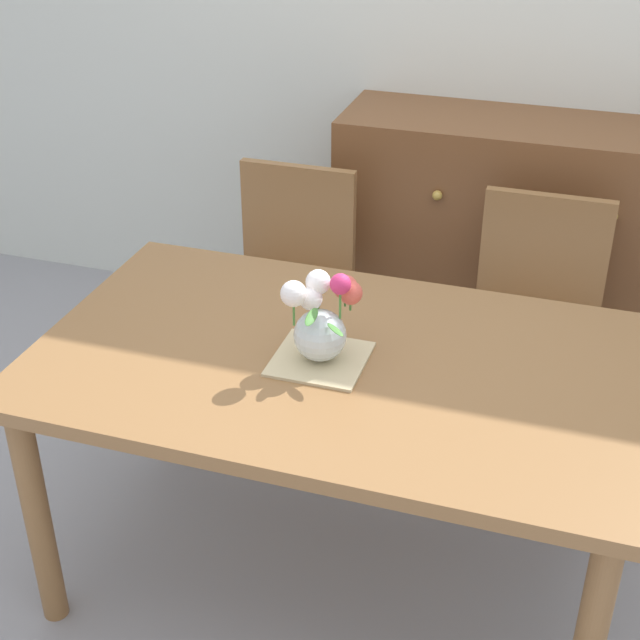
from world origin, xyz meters
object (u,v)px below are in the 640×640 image
chair_left (289,276)px  dresser (522,251)px  flower_vase (322,319)px  chair_right (534,313)px  dining_table (338,386)px

chair_left → dresser: bearing=-146.5°
chair_left → flower_vase: size_ratio=3.77×
chair_right → flower_vase: size_ratio=3.77×
dresser → flower_vase: 1.45m
chair_left → chair_right: same height
dining_table → dresser: 1.38m
chair_right → dining_table: bearing=62.2°
dresser → chair_left: bearing=-146.5°
chair_left → dresser: (0.77, 0.51, -0.02)m
chair_left → chair_right: (0.87, 0.00, 0.00)m
chair_right → flower_vase: 1.03m
dining_table → flower_vase: (-0.04, -0.02, 0.21)m
chair_right → dresser: 0.52m
chair_right → flower_vase: flower_vase is taller
dining_table → dresser: size_ratio=1.13×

